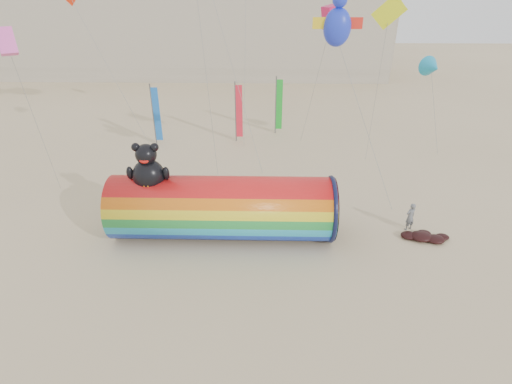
{
  "coord_description": "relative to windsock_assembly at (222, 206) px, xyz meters",
  "views": [
    {
      "loc": [
        0.94,
        -17.6,
        12.49
      ],
      "look_at": [
        0.5,
        1.5,
        2.4
      ],
      "focal_mm": 28.0,
      "sensor_mm": 36.0,
      "label": 1
    }
  ],
  "objects": [
    {
      "name": "kite_handler",
      "position": [
        10.45,
        0.78,
        -0.98
      ],
      "size": [
        0.72,
        0.62,
        1.67
      ],
      "primitive_type": "imported",
      "rotation": [
        0.0,
        0.0,
        3.59
      ],
      "color": "slate",
      "rests_on": "ground"
    },
    {
      "name": "fabric_bundle",
      "position": [
        11.04,
        -0.2,
        -1.64
      ],
      "size": [
        2.62,
        1.35,
        0.41
      ],
      "color": "black",
      "rests_on": "ground"
    },
    {
      "name": "festival_banners",
      "position": [
        -1.16,
        15.21,
        0.82
      ],
      "size": [
        10.97,
        3.3,
        5.2
      ],
      "color": "#59595E",
      "rests_on": "ground"
    },
    {
      "name": "windsock_assembly",
      "position": [
        0.0,
        0.0,
        0.0
      ],
      "size": [
        11.87,
        3.62,
        5.47
      ],
      "color": "red",
      "rests_on": "ground"
    },
    {
      "name": "ground",
      "position": [
        1.31,
        -0.92,
        -1.82
      ],
      "size": [
        160.0,
        160.0,
        0.0
      ],
      "primitive_type": "plane",
      "color": "#CCB58C",
      "rests_on": "ground"
    }
  ]
}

